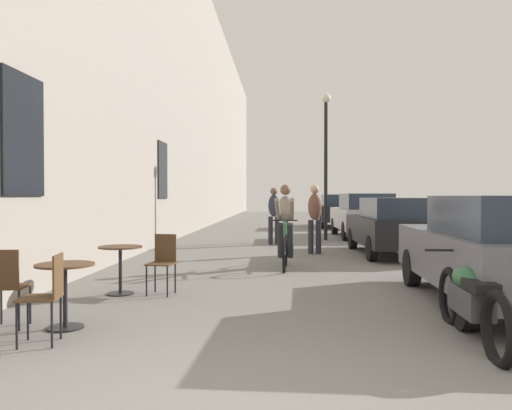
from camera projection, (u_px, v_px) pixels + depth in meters
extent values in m
cube|color=gray|center=(169.00, 71.00, 17.14)|extent=(0.50, 68.00, 11.52)
cube|color=black|center=(24.00, 135.00, 6.96)|extent=(0.04, 1.10, 1.70)
cube|color=black|center=(163.00, 170.00, 15.07)|extent=(0.04, 1.10, 1.70)
cylinder|color=black|center=(65.00, 327.00, 5.57)|extent=(0.40, 0.40, 0.02)
cylinder|color=black|center=(65.00, 296.00, 5.57)|extent=(0.05, 0.05, 0.67)
cylinder|color=#4C331E|center=(65.00, 265.00, 5.56)|extent=(0.64, 0.64, 0.02)
cylinder|color=black|center=(1.00, 305.00, 5.75)|extent=(0.02, 0.02, 0.45)
cylinder|color=black|center=(30.00, 304.00, 5.78)|extent=(0.02, 0.02, 0.45)
cylinder|color=black|center=(19.00, 311.00, 5.45)|extent=(0.02, 0.02, 0.45)
cube|color=#4C331E|center=(10.00, 287.00, 5.60)|extent=(0.42, 0.42, 0.02)
cube|color=#4C331E|center=(3.00, 269.00, 5.42)|extent=(0.34, 0.06, 0.42)
cylinder|color=black|center=(17.00, 326.00, 4.80)|extent=(0.02, 0.02, 0.45)
cylinder|color=black|center=(28.00, 318.00, 5.12)|extent=(0.02, 0.02, 0.45)
cylinder|color=black|center=(52.00, 325.00, 4.84)|extent=(0.02, 0.02, 0.45)
cylinder|color=black|center=(61.00, 317.00, 5.16)|extent=(0.02, 0.02, 0.45)
cube|color=#4C331E|center=(39.00, 298.00, 4.98)|extent=(0.44, 0.44, 0.02)
cube|color=#4C331E|center=(58.00, 275.00, 4.99)|extent=(0.08, 0.34, 0.42)
cylinder|color=black|center=(120.00, 294.00, 7.51)|extent=(0.40, 0.40, 0.02)
cylinder|color=black|center=(120.00, 270.00, 7.51)|extent=(0.05, 0.05, 0.67)
cylinder|color=#4C331E|center=(120.00, 247.00, 7.50)|extent=(0.64, 0.64, 0.02)
cylinder|color=black|center=(167.00, 282.00, 7.29)|extent=(0.02, 0.02, 0.45)
cylinder|color=black|center=(146.00, 281.00, 7.35)|extent=(0.02, 0.02, 0.45)
cylinder|color=black|center=(175.00, 278.00, 7.60)|extent=(0.02, 0.02, 0.45)
cylinder|color=black|center=(155.00, 277.00, 7.67)|extent=(0.02, 0.02, 0.45)
cube|color=#4C331E|center=(161.00, 264.00, 7.47)|extent=(0.43, 0.43, 0.02)
cube|color=#4C331E|center=(165.00, 248.00, 7.65)|extent=(0.34, 0.07, 0.42)
torus|color=black|center=(284.00, 255.00, 9.67)|extent=(0.08, 0.71, 0.71)
torus|color=black|center=(286.00, 249.00, 10.72)|extent=(0.08, 0.71, 0.71)
cylinder|color=#2D6B38|center=(286.00, 236.00, 10.62)|extent=(0.04, 0.22, 0.58)
cylinder|color=#2D6B38|center=(285.00, 222.00, 10.12)|extent=(0.07, 0.83, 0.14)
cylinder|color=#2D6B38|center=(284.00, 238.00, 9.69)|extent=(0.04, 0.09, 0.67)
cylinder|color=#2D6B38|center=(285.00, 250.00, 10.22)|extent=(0.08, 1.00, 0.12)
cylinder|color=black|center=(284.00, 220.00, 9.71)|extent=(0.52, 0.05, 0.03)
ellipsoid|color=black|center=(286.00, 222.00, 10.53)|extent=(0.12, 0.24, 0.06)
ellipsoid|color=gray|center=(285.00, 209.00, 10.44)|extent=(0.35, 0.36, 0.59)
sphere|color=brown|center=(285.00, 190.00, 10.40)|extent=(0.22, 0.22, 0.22)
cylinder|color=#26262D|center=(290.00, 241.00, 10.37)|extent=(0.15, 0.40, 0.75)
cylinder|color=#26262D|center=(280.00, 241.00, 10.39)|extent=(0.15, 0.40, 0.75)
cylinder|color=gray|center=(292.00, 210.00, 10.04)|extent=(0.10, 0.75, 0.48)
cylinder|color=gray|center=(278.00, 210.00, 10.07)|extent=(0.13, 0.75, 0.48)
cylinder|color=#26262D|center=(318.00, 237.00, 12.76)|extent=(0.14, 0.14, 0.86)
cylinder|color=#26262D|center=(311.00, 237.00, 12.74)|extent=(0.14, 0.14, 0.86)
ellipsoid|color=brown|center=(315.00, 207.00, 12.74)|extent=(0.37, 0.29, 0.68)
sphere|color=tan|center=(315.00, 189.00, 12.73)|extent=(0.22, 0.22, 0.22)
cylinder|color=#26262D|center=(271.00, 230.00, 15.23)|extent=(0.14, 0.14, 0.85)
cylinder|color=#26262D|center=(277.00, 231.00, 15.22)|extent=(0.14, 0.14, 0.85)
ellipsoid|color=#2D3342|center=(274.00, 205.00, 15.21)|extent=(0.34, 0.24, 0.67)
sphere|color=brown|center=(274.00, 191.00, 15.21)|extent=(0.22, 0.22, 0.22)
cylinder|color=black|center=(326.00, 171.00, 16.78)|extent=(0.12, 0.12, 4.60)
sphere|color=silver|center=(326.00, 98.00, 16.74)|extent=(0.32, 0.32, 0.32)
cube|color=#595960|center=(493.00, 258.00, 6.78)|extent=(1.88, 4.21, 0.67)
cube|color=#283342|center=(509.00, 216.00, 6.27)|extent=(1.53, 2.29, 0.50)
cylinder|color=black|center=(412.00, 268.00, 8.22)|extent=(0.22, 0.60, 0.60)
cylinder|color=black|center=(511.00, 269.00, 8.08)|extent=(0.22, 0.60, 0.60)
cylinder|color=black|center=(466.00, 303.00, 5.49)|extent=(0.22, 0.60, 0.60)
cube|color=black|center=(391.00, 230.00, 12.61)|extent=(1.75, 4.05, 0.65)
cube|color=#283342|center=(396.00, 208.00, 12.12)|extent=(1.45, 2.20, 0.48)
cylinder|color=black|center=(353.00, 238.00, 13.96)|extent=(0.20, 0.58, 0.58)
cylinder|color=black|center=(407.00, 239.00, 13.92)|extent=(0.20, 0.58, 0.58)
cylinder|color=black|center=(372.00, 248.00, 11.31)|extent=(0.20, 0.58, 0.58)
cylinder|color=black|center=(440.00, 249.00, 11.27)|extent=(0.20, 0.58, 0.58)
cube|color=#B7B7BC|center=(363.00, 218.00, 17.95)|extent=(1.90, 4.40, 0.71)
cube|color=#283342|center=(366.00, 201.00, 17.42)|extent=(1.57, 2.39, 0.53)
cylinder|color=black|center=(335.00, 226.00, 19.42)|extent=(0.22, 0.63, 0.63)
cylinder|color=black|center=(377.00, 226.00, 19.37)|extent=(0.22, 0.63, 0.63)
cylinder|color=black|center=(346.00, 231.00, 16.55)|extent=(0.22, 0.63, 0.63)
cylinder|color=black|center=(396.00, 231.00, 16.50)|extent=(0.22, 0.63, 0.63)
cube|color=black|center=(338.00, 213.00, 23.84)|extent=(1.86, 4.36, 0.70)
cube|color=#283342|center=(339.00, 200.00, 23.31)|extent=(1.54, 2.36, 0.52)
cylinder|color=black|center=(319.00, 219.00, 25.32)|extent=(0.21, 0.63, 0.62)
cylinder|color=black|center=(351.00, 219.00, 25.21)|extent=(0.21, 0.63, 0.62)
cylinder|color=black|center=(322.00, 222.00, 22.48)|extent=(0.21, 0.63, 0.62)
cylinder|color=black|center=(359.00, 222.00, 22.36)|extent=(0.21, 0.63, 0.62)
torus|color=black|center=(450.00, 296.00, 5.85)|extent=(0.12, 0.69, 0.69)
torus|color=black|center=(498.00, 329.00, 4.40)|extent=(0.13, 0.70, 0.70)
cube|color=#333338|center=(471.00, 301.00, 5.12)|extent=(0.27, 0.77, 0.28)
ellipsoid|color=#23512D|center=(468.00, 278.00, 5.22)|extent=(0.30, 0.53, 0.24)
cube|color=black|center=(481.00, 286.00, 4.84)|extent=(0.26, 0.45, 0.10)
cylinder|color=black|center=(453.00, 250.00, 5.74)|extent=(0.62, 0.05, 0.03)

